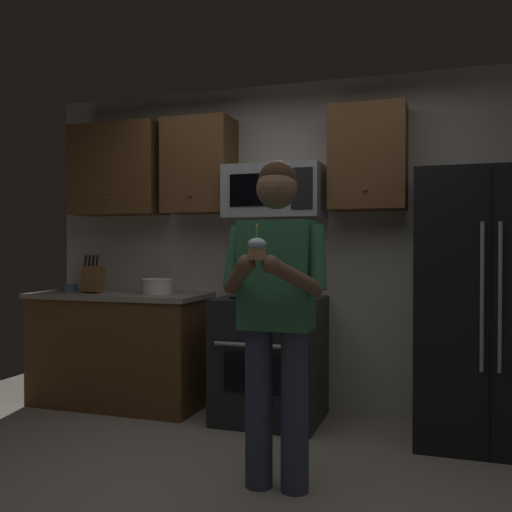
# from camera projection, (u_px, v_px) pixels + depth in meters

# --- Properties ---
(ground_plane) EXTENTS (6.00, 6.00, 0.00)m
(ground_plane) POSITION_uv_depth(u_px,v_px,m) (222.00, 499.00, 2.94)
(ground_plane) COLOR #9E9384
(wall_back) EXTENTS (4.40, 0.10, 2.60)m
(wall_back) POSITION_uv_depth(u_px,v_px,m) (302.00, 247.00, 4.58)
(wall_back) COLOR beige
(wall_back) RESTS_ON ground
(oven_range) EXTENTS (0.76, 0.70, 0.93)m
(oven_range) POSITION_uv_depth(u_px,v_px,m) (270.00, 359.00, 4.27)
(oven_range) COLOR black
(oven_range) RESTS_ON ground
(microwave) EXTENTS (0.74, 0.41, 0.40)m
(microwave) POSITION_uv_depth(u_px,v_px,m) (275.00, 192.00, 4.37)
(microwave) COLOR #9EA0A5
(refrigerator) EXTENTS (0.90, 0.75, 1.80)m
(refrigerator) POSITION_uv_depth(u_px,v_px,m) (486.00, 307.00, 3.76)
(refrigerator) COLOR black
(refrigerator) RESTS_ON ground
(cabinet_row_upper) EXTENTS (2.78, 0.36, 0.76)m
(cabinet_row_upper) POSITION_uv_depth(u_px,v_px,m) (208.00, 166.00, 4.59)
(cabinet_row_upper) COLOR brown
(counter_left) EXTENTS (1.44, 0.66, 0.92)m
(counter_left) POSITION_uv_depth(u_px,v_px,m) (120.00, 348.00, 4.70)
(counter_left) COLOR brown
(counter_left) RESTS_ON ground
(knife_block) EXTENTS (0.16, 0.15, 0.32)m
(knife_block) POSITION_uv_depth(u_px,v_px,m) (93.00, 279.00, 4.71)
(knife_block) COLOR brown
(knife_block) RESTS_ON counter_left
(bowl_large_white) EXTENTS (0.26, 0.26, 0.12)m
(bowl_large_white) POSITION_uv_depth(u_px,v_px,m) (157.00, 286.00, 4.63)
(bowl_large_white) COLOR white
(bowl_large_white) RESTS_ON counter_left
(bowl_small_colored) EXTENTS (0.14, 0.14, 0.07)m
(bowl_small_colored) POSITION_uv_depth(u_px,v_px,m) (70.00, 288.00, 4.82)
(bowl_small_colored) COLOR #4C7299
(bowl_small_colored) RESTS_ON counter_left
(person) EXTENTS (0.60, 0.48, 1.76)m
(person) POSITION_uv_depth(u_px,v_px,m) (276.00, 304.00, 3.04)
(person) COLOR #383F59
(person) RESTS_ON ground
(cupcake) EXTENTS (0.09, 0.09, 0.17)m
(cupcake) POSITION_uv_depth(u_px,v_px,m) (257.00, 249.00, 2.72)
(cupcake) COLOR #A87F56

